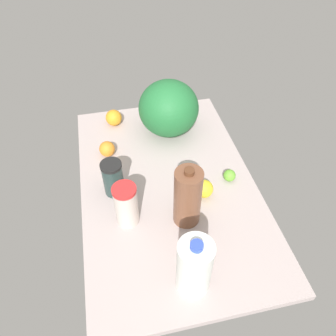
# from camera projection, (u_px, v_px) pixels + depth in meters

# --- Properties ---
(countertop) EXTENTS (1.20, 0.76, 0.03)m
(countertop) POSITION_uv_depth(u_px,v_px,m) (168.00, 186.00, 1.46)
(countertop) COLOR #B3A3A0
(countertop) RESTS_ON ground
(tumbler_cup) EXTENTS (0.09, 0.09, 0.19)m
(tumbler_cup) POSITION_uv_depth(u_px,v_px,m) (126.00, 205.00, 1.25)
(tumbler_cup) COLOR beige
(tumbler_cup) RESTS_ON countertop
(chocolate_milk_jug) EXTENTS (0.11, 0.11, 0.28)m
(chocolate_milk_jug) POSITION_uv_depth(u_px,v_px,m) (188.00, 197.00, 1.23)
(chocolate_milk_jug) COLOR brown
(chocolate_milk_jug) RESTS_ON countertop
(watermelon) EXTENTS (0.30, 0.30, 0.28)m
(watermelon) POSITION_uv_depth(u_px,v_px,m) (169.00, 108.00, 1.61)
(watermelon) COLOR #226D35
(watermelon) RESTS_ON countertop
(shaker_bottle) EXTENTS (0.09, 0.09, 0.17)m
(shaker_bottle) POSITION_uv_depth(u_px,v_px,m) (113.00, 178.00, 1.36)
(shaker_bottle) COLOR #263A37
(shaker_bottle) RESTS_ON countertop
(milk_jug) EXTENTS (0.12, 0.12, 0.25)m
(milk_jug) POSITION_uv_depth(u_px,v_px,m) (194.00, 267.00, 1.04)
(milk_jug) COLOR white
(milk_jug) RESTS_ON countertop
(orange_loose) EXTENTS (0.07, 0.07, 0.07)m
(orange_loose) POSITION_uv_depth(u_px,v_px,m) (107.00, 149.00, 1.56)
(orange_loose) COLOR orange
(orange_loose) RESTS_ON countertop
(orange_by_jug) EXTENTS (0.08, 0.08, 0.08)m
(orange_by_jug) POSITION_uv_depth(u_px,v_px,m) (114.00, 118.00, 1.72)
(orange_by_jug) COLOR orange
(orange_by_jug) RESTS_ON countertop
(lemon_beside_bowl) EXTENTS (0.08, 0.08, 0.08)m
(lemon_beside_bowl) POSITION_uv_depth(u_px,v_px,m) (204.00, 189.00, 1.38)
(lemon_beside_bowl) COLOR yellow
(lemon_beside_bowl) RESTS_ON countertop
(lime_far_back) EXTENTS (0.05, 0.05, 0.05)m
(lime_far_back) POSITION_uv_depth(u_px,v_px,m) (229.00, 175.00, 1.45)
(lime_far_back) COLOR #64AF33
(lime_far_back) RESTS_ON countertop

